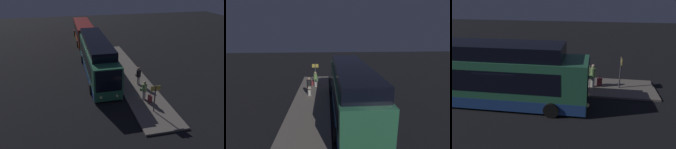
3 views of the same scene
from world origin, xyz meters
TOP-DOWN VIEW (x-y plane):
  - ground at (0.00, 0.00)m, footprint 80.00×80.00m
  - platform at (0.00, 3.25)m, footprint 20.00×3.29m
  - bus_lead at (-1.03, 0.07)m, footprint 12.49×2.80m
  - passenger_boarding at (2.69, 3.54)m, footprint 0.66×0.51m
  - passenger_waiting at (5.50, 3.09)m, footprint 0.67×0.58m
  - suitcase at (6.02, 3.45)m, footprint 0.37×0.27m
  - sign_post at (7.43, 3.21)m, footprint 0.10×0.78m

SIDE VIEW (x-z plane):
  - ground at x=0.00m, z-range 0.00..0.00m
  - platform at x=0.00m, z-range 0.00..0.14m
  - suitcase at x=6.02m, z-range 0.02..0.82m
  - passenger_waiting at x=5.50m, z-range 0.20..1.92m
  - passenger_boarding at x=2.69m, z-range 0.20..2.01m
  - sign_post at x=7.43m, z-range 0.46..2.73m
  - bus_lead at x=-1.03m, z-range -0.19..3.72m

